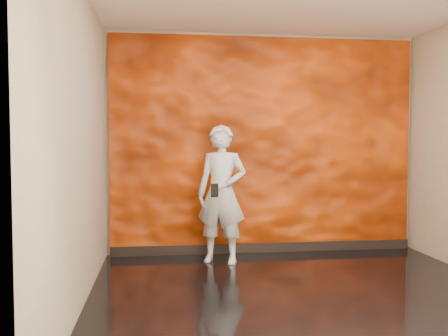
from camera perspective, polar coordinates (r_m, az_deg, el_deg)
room at (r=4.53m, az=9.82°, el=2.65°), size 4.02×4.02×2.81m
feature_wall at (r=6.43m, az=4.62°, el=2.61°), size 3.90×0.06×2.75m
baseboard at (r=6.53m, az=4.64°, el=-9.05°), size 3.90×0.04×0.12m
man at (r=5.88m, az=-0.28°, el=-2.97°), size 0.70×0.59×1.62m
phone at (r=5.63m, az=-1.08°, el=-2.58°), size 0.08×0.03×0.16m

